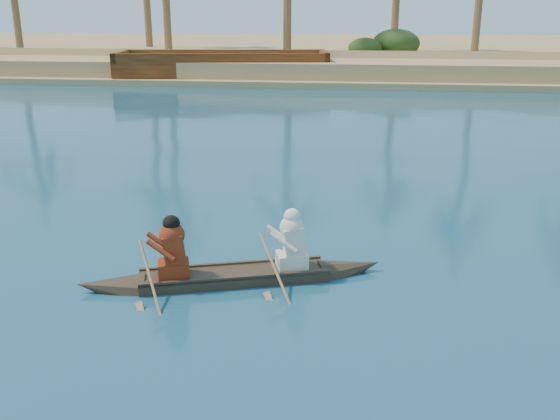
# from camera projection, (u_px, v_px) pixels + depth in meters

# --- Properties ---
(ground) EXTENTS (160.00, 160.00, 0.00)m
(ground) POSITION_uv_depth(u_px,v_px,m) (260.00, 207.00, 13.79)
(ground) COLOR navy
(ground) RESTS_ON ground
(sandy_embankment) EXTENTS (150.00, 51.00, 1.50)m
(sandy_embankment) POSITION_uv_depth(u_px,v_px,m) (341.00, 52.00, 57.93)
(sandy_embankment) COLOR tan
(sandy_embankment) RESTS_ON ground
(shrub_cluster) EXTENTS (100.00, 6.00, 2.40)m
(shrub_cluster) POSITION_uv_depth(u_px,v_px,m) (332.00, 56.00, 43.19)
(shrub_cluster) COLOR #233B15
(shrub_cluster) RESTS_ON ground
(canoe) EXTENTS (4.82, 2.11, 1.34)m
(canoe) POSITION_uv_depth(u_px,v_px,m) (234.00, 266.00, 9.90)
(canoe) COLOR #3B2B20
(canoe) RESTS_ON ground
(barge_mid) EXTENTS (13.30, 6.19, 2.13)m
(barge_mid) POSITION_uv_depth(u_px,v_px,m) (223.00, 69.00, 38.45)
(barge_mid) COLOR brown
(barge_mid) RESTS_ON ground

